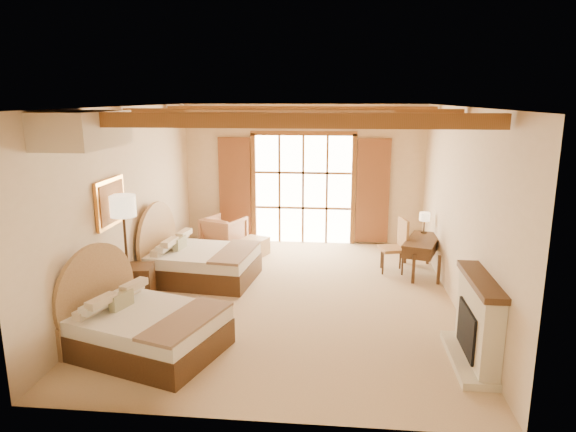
# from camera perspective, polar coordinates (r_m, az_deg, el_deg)

# --- Properties ---
(floor) EXTENTS (7.00, 7.00, 0.00)m
(floor) POSITION_cam_1_polar(r_m,az_deg,el_deg) (8.93, 0.06, -8.94)
(floor) COLOR #CBB084
(floor) RESTS_ON ground
(wall_back) EXTENTS (5.50, 0.00, 5.50)m
(wall_back) POSITION_cam_1_polar(r_m,az_deg,el_deg) (11.90, 1.72, 4.62)
(wall_back) COLOR beige
(wall_back) RESTS_ON ground
(wall_left) EXTENTS (0.00, 7.00, 7.00)m
(wall_left) POSITION_cam_1_polar(r_m,az_deg,el_deg) (9.14, -17.36, 1.46)
(wall_left) COLOR beige
(wall_left) RESTS_ON ground
(wall_right) EXTENTS (0.00, 7.00, 7.00)m
(wall_right) POSITION_cam_1_polar(r_m,az_deg,el_deg) (8.64, 18.53, 0.73)
(wall_right) COLOR beige
(wall_right) RESTS_ON ground
(ceiling) EXTENTS (7.00, 7.00, 0.00)m
(ceiling) POSITION_cam_1_polar(r_m,az_deg,el_deg) (8.28, 0.07, 12.06)
(ceiling) COLOR #B0763A
(ceiling) RESTS_ON ground
(ceiling_beams) EXTENTS (5.39, 4.60, 0.18)m
(ceiling_beams) POSITION_cam_1_polar(r_m,az_deg,el_deg) (8.28, 0.07, 11.23)
(ceiling_beams) COLOR brown
(ceiling_beams) RESTS_ON ceiling
(french_doors) EXTENTS (3.95, 0.08, 2.60)m
(french_doors) POSITION_cam_1_polar(r_m,az_deg,el_deg) (11.89, 1.69, 2.91)
(french_doors) COLOR white
(french_doors) RESTS_ON ground
(fireplace) EXTENTS (0.46, 1.40, 1.16)m
(fireplace) POSITION_cam_1_polar(r_m,az_deg,el_deg) (7.08, 20.20, -11.37)
(fireplace) COLOR beige
(fireplace) RESTS_ON ground
(painting) EXTENTS (0.06, 0.95, 0.75)m
(painting) POSITION_cam_1_polar(r_m,az_deg,el_deg) (8.42, -19.09, 1.42)
(painting) COLOR #F19E40
(painting) RESTS_ON wall_left
(canopy_valance) EXTENTS (0.70, 1.40, 0.45)m
(canopy_valance) POSITION_cam_1_polar(r_m,az_deg,el_deg) (7.03, -21.78, 8.93)
(canopy_valance) COLOR beige
(canopy_valance) RESTS_ON ceiling
(bed_near) EXTENTS (2.26, 1.90, 1.22)m
(bed_near) POSITION_cam_1_polar(r_m,az_deg,el_deg) (7.28, -16.28, -11.61)
(bed_near) COLOR #4B321A
(bed_near) RESTS_ON floor
(bed_far) EXTENTS (2.06, 1.65, 1.26)m
(bed_far) POSITION_cam_1_polar(r_m,az_deg,el_deg) (9.77, -10.27, -4.83)
(bed_far) COLOR #4B321A
(bed_far) RESTS_ON floor
(nightstand) EXTENTS (0.59, 0.59, 0.61)m
(nightstand) POSITION_cam_1_polar(r_m,az_deg,el_deg) (9.01, -16.37, -7.21)
(nightstand) COLOR #4B321A
(nightstand) RESTS_ON floor
(floor_lamp) EXTENTS (0.40, 0.40, 1.87)m
(floor_lamp) POSITION_cam_1_polar(r_m,az_deg,el_deg) (8.35, -17.82, 0.31)
(floor_lamp) COLOR #332416
(floor_lamp) RESTS_ON floor
(armchair) EXTENTS (1.06, 1.07, 0.75)m
(armchair) POSITION_cam_1_polar(r_m,az_deg,el_deg) (11.58, -7.13, -1.90)
(armchair) COLOR #AA7350
(armchair) RESTS_ON floor
(ottoman) EXTENTS (0.65, 0.65, 0.37)m
(ottoman) POSITION_cam_1_polar(r_m,az_deg,el_deg) (11.17, -3.73, -3.40)
(ottoman) COLOR tan
(ottoman) RESTS_ON floor
(desk) EXTENTS (0.92, 1.38, 0.69)m
(desk) POSITION_cam_1_polar(r_m,az_deg,el_deg) (10.28, 14.60, -4.20)
(desk) COLOR #4B321A
(desk) RESTS_ON floor
(desk_chair) EXTENTS (0.57, 0.57, 1.05)m
(desk_chair) POSITION_cam_1_polar(r_m,az_deg,el_deg) (10.26, 11.63, -4.33)
(desk_chair) COLOR #A97948
(desk_chair) RESTS_ON floor
(desk_lamp) EXTENTS (0.21, 0.21, 0.41)m
(desk_lamp) POSITION_cam_1_polar(r_m,az_deg,el_deg) (10.60, 14.94, -0.16)
(desk_lamp) COLOR #332416
(desk_lamp) RESTS_ON desk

